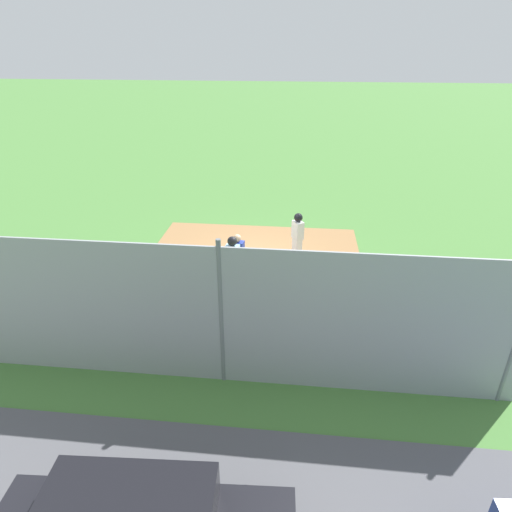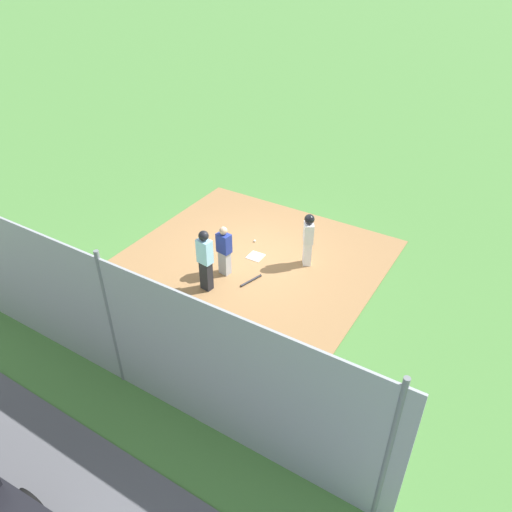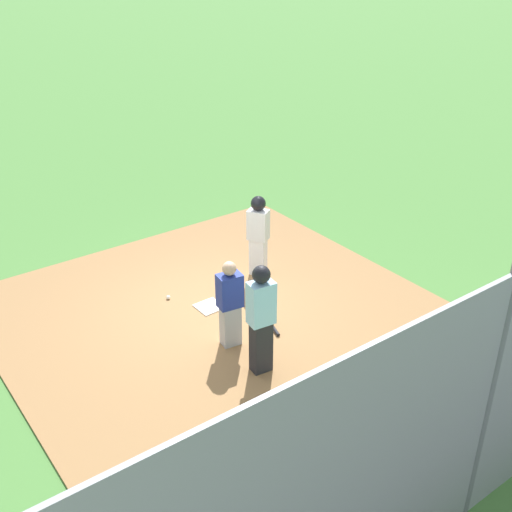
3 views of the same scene
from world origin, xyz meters
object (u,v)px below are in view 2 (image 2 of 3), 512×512
object	(u,v)px
catcher	(224,250)
baseball_bat	(251,281)
runner	(308,237)
baseball	(255,241)
umpire	(205,259)
home_plate	(256,256)

from	to	relation	value
catcher	baseball_bat	world-z (taller)	catcher
catcher	runner	distance (m)	2.39
baseball_bat	baseball	world-z (taller)	baseball
umpire	catcher	bearing A→B (deg)	5.95
baseball_bat	baseball	size ratio (longest dim) A/B	10.00
baseball	runner	bearing A→B (deg)	-6.06
runner	baseball_bat	distance (m)	2.03
home_plate	baseball	world-z (taller)	baseball
catcher	umpire	xyz separation A→B (m)	(-0.02, -0.84, 0.18)
baseball	umpire	bearing A→B (deg)	-87.28
umpire	baseball	distance (m)	2.81
umpire	baseball_bat	bearing A→B (deg)	-37.37
catcher	umpire	distance (m)	0.86
baseball_bat	runner	bearing A→B (deg)	-13.72
catcher	baseball_bat	distance (m)	1.12
home_plate	runner	bearing A→B (deg)	18.29
catcher	baseball	world-z (taller)	catcher
home_plate	umpire	world-z (taller)	umpire
umpire	runner	bearing A→B (deg)	-28.77
catcher	runner	size ratio (longest dim) A/B	0.93
home_plate	baseball_bat	xyz separation A→B (m)	(0.53, -1.10, 0.02)
home_plate	umpire	size ratio (longest dim) A/B	0.24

